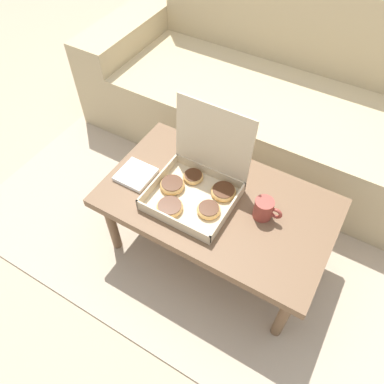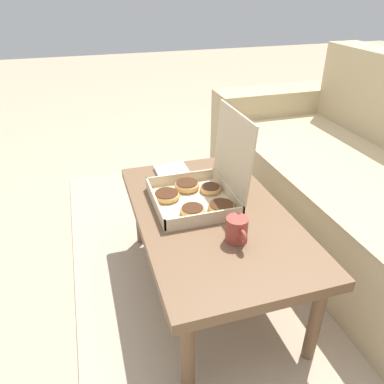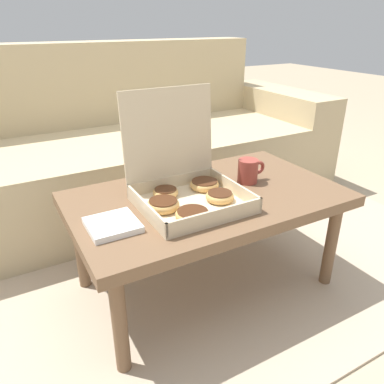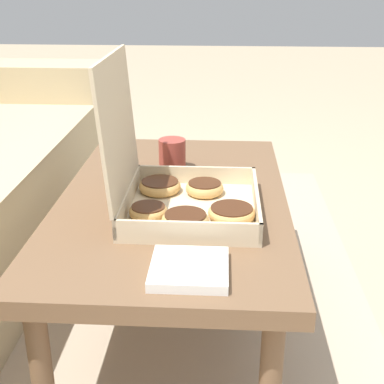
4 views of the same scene
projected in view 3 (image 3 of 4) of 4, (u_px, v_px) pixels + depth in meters
ground_plane at (198, 276)px, 1.53m from camera, size 12.00×12.00×0.00m
area_rug at (167, 241)px, 1.77m from camera, size 2.45×1.84×0.01m
couch at (124, 153)px, 2.07m from camera, size 2.33×0.85×0.85m
coffee_table at (207, 205)px, 1.33m from camera, size 0.95×0.56×0.40m
pastry_box at (186, 186)px, 1.24m from camera, size 0.34×0.33×0.36m
coffee_mug at (249, 171)px, 1.40m from camera, size 0.11×0.08×0.09m
napkin_stack at (113, 225)px, 1.10m from camera, size 0.14×0.14×0.02m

